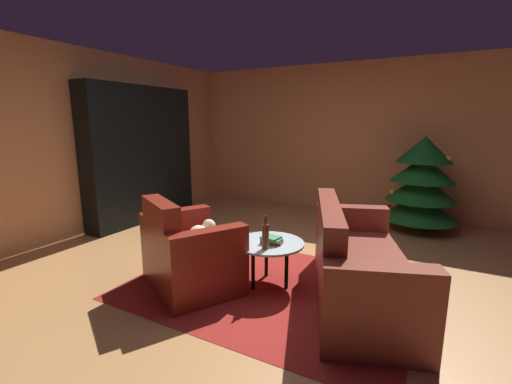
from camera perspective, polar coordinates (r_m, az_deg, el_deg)
ground_plane at (r=3.61m, az=2.00°, el=-13.88°), size 7.36×7.36×0.00m
wall_back at (r=6.19m, az=15.14°, el=8.49°), size 5.88×0.06×2.52m
wall_left at (r=5.25m, az=-27.85°, el=7.08°), size 0.06×6.26×2.52m
area_rug at (r=3.41m, az=2.10°, el=-15.36°), size 2.55×1.90×0.01m
bookshelf_unit at (r=5.76m, az=-17.31°, el=5.68°), size 0.34×1.95×2.07m
armchair_red at (r=3.38m, az=-11.01°, el=-10.15°), size 1.17×1.08×0.87m
couch_red at (r=3.21m, az=16.15°, el=-11.83°), size 1.30×1.91×0.86m
coffee_table at (r=3.32m, az=2.19°, el=-8.93°), size 0.66×0.66×0.43m
book_stack_on_table at (r=3.26m, az=2.56°, el=-7.89°), size 0.21×0.15×0.07m
bottle_on_table at (r=3.10m, az=1.57°, el=-7.23°), size 0.06×0.06×0.31m
decorated_tree at (r=5.47m, az=25.63°, el=1.27°), size 1.05×1.05×1.35m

